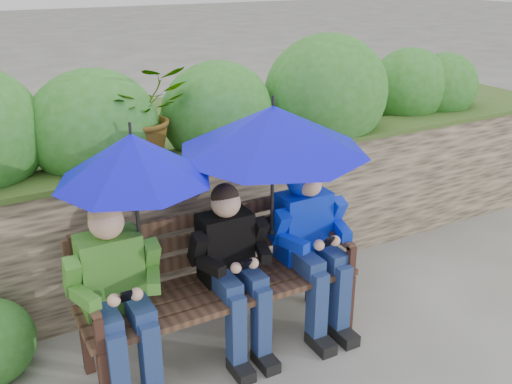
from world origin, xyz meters
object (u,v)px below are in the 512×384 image
park_bench (217,274)px  boy_middle (233,262)px  boy_left (117,291)px  boy_right (311,233)px  umbrella_left (133,158)px  umbrella_right (273,129)px

park_bench → boy_middle: 0.15m
boy_left → boy_middle: (0.71, 0.00, -0.02)m
boy_right → umbrella_left: (-1.11, 0.05, 0.68)m
boy_left → umbrella_left: size_ratio=1.32×
park_bench → umbrella_left: size_ratio=1.99×
umbrella_left → umbrella_right: 0.85m
umbrella_left → umbrella_right: bearing=-0.1°
boy_left → boy_right: bearing=0.6°
boy_right → umbrella_right: size_ratio=0.98×
boy_right → umbrella_left: size_ratio=1.32×
park_bench → umbrella_right: 0.96m
boy_right → boy_left: bearing=-179.4°
boy_left → umbrella_right: size_ratio=0.98×
boy_left → umbrella_right: (1.02, 0.06, 0.76)m
boy_right → umbrella_left: 1.31m
park_bench → umbrella_left: 0.97m
boy_middle → boy_left: bearing=-179.7°
boy_middle → boy_right: (0.57, 0.01, 0.06)m
boy_middle → boy_right: boy_right is taller
umbrella_right → boy_middle: bearing=-169.2°
boy_middle → umbrella_right: bearing=10.8°
park_bench → boy_left: bearing=-172.7°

